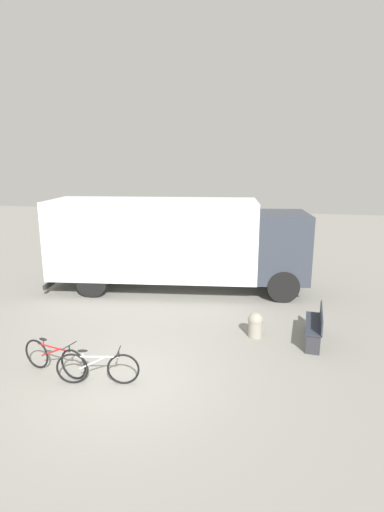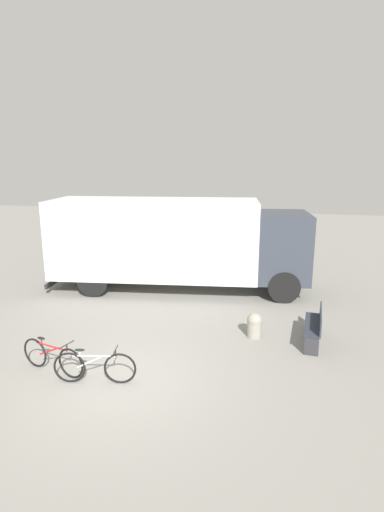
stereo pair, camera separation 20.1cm
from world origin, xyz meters
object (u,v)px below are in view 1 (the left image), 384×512
(bollard_near_bench, at_px, (255,324))
(delivery_truck, at_px, (174,240))
(bicycle_middle, at_px, (98,368))
(park_bench, at_px, (316,324))
(bicycle_near, at_px, (54,358))

(bollard_near_bench, bearing_deg, delivery_truck, 131.69)
(bicycle_middle, bearing_deg, delivery_truck, 79.21)
(park_bench, bearing_deg, bicycle_near, 120.65)
(bicycle_near, bearing_deg, park_bench, 40.32)
(bicycle_near, bearing_deg, bollard_near_bench, 48.07)
(delivery_truck, height_order, bicycle_middle, delivery_truck)
(bicycle_near, xyz_separation_m, bicycle_middle, (1.13, -0.20, 0.00))
(park_bench, xyz_separation_m, bollard_near_bench, (-1.57, 0.01, -0.15))
(park_bench, height_order, bicycle_middle, park_bench)
(bicycle_near, xyz_separation_m, bollard_near_bench, (4.27, 2.87, -0.02))
(bicycle_middle, bearing_deg, bollard_near_bench, 33.58)
(delivery_truck, xyz_separation_m, bicycle_near, (-1.13, -6.40, -1.48))
(delivery_truck, height_order, bicycle_near, delivery_truck)
(park_bench, distance_m, bicycle_near, 6.51)
(bicycle_near, height_order, bicycle_middle, same)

